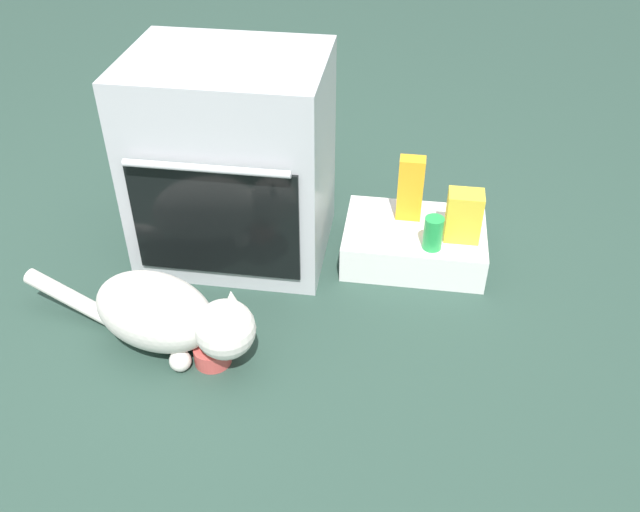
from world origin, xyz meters
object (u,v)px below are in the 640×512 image
pantry_cabinet (414,242)px  food_bowl (213,353)px  soda_can (433,233)px  oven (233,160)px  juice_carton (410,188)px  snack_bag (464,216)px  cat (167,315)px

pantry_cabinet → food_bowl: bearing=-133.2°
food_bowl → soda_can: 0.83m
oven → juice_carton: bearing=7.8°
oven → food_bowl: size_ratio=6.39×
soda_can → snack_bag: 0.13m
oven → pantry_cabinet: 0.72m
pantry_cabinet → snack_bag: (0.16, -0.04, 0.16)m
oven → food_bowl: (0.07, -0.60, -0.33)m
oven → pantry_cabinet: oven is taller
food_bowl → juice_carton: bearing=51.1°
oven → snack_bag: size_ratio=4.06×
pantry_cabinet → soda_can: (0.06, -0.12, 0.13)m
cat → soda_can: 0.92m
pantry_cabinet → juice_carton: (-0.03, 0.07, 0.19)m
pantry_cabinet → cat: size_ratio=0.61×
oven → cat: 0.61m
food_bowl → snack_bag: 0.96m
juice_carton → soda_can: (0.09, -0.18, -0.06)m
food_bowl → juice_carton: juice_carton is taller
pantry_cabinet → soda_can: 0.18m
juice_carton → snack_bag: bearing=-28.8°
oven → food_bowl: oven is taller
snack_bag → oven: bearing=178.7°
juice_carton → snack_bag: size_ratio=1.33×
oven → cat: bearing=-98.1°
oven → food_bowl: bearing=-83.7°
oven → soda_can: (0.71, -0.10, -0.17)m
food_bowl → snack_bag: (0.74, 0.58, 0.19)m
cat → juice_carton: juice_carton is taller
oven → juice_carton: 0.64m
soda_can → pantry_cabinet: bearing=116.9°
oven → soda_can: 0.74m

